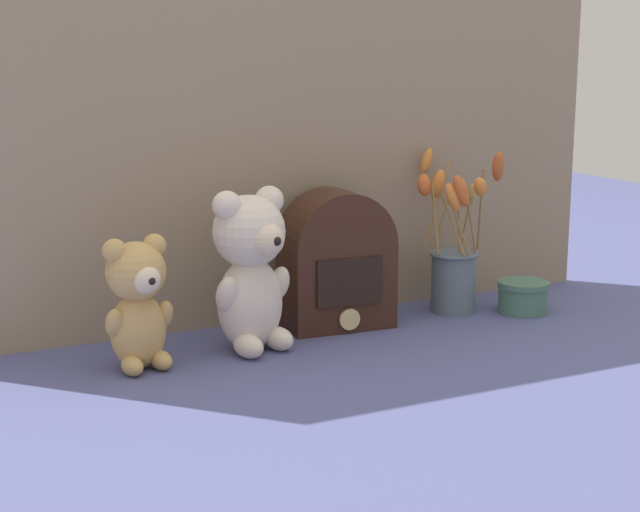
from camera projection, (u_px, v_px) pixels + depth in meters
ground_plane at (325, 340)px, 1.73m from camera, size 4.00×4.00×0.00m
backdrop_wall at (285, 141)px, 1.81m from camera, size 1.35×0.02×0.67m
teddy_bear_large at (251, 267)px, 1.64m from camera, size 0.16×0.14×0.28m
teddy_bear_medium at (138, 301)px, 1.55m from camera, size 0.12×0.11×0.22m
flower_vase at (454, 259)px, 1.89m from camera, size 0.17×0.17×0.32m
vintage_radio at (337, 262)px, 1.79m from camera, size 0.20×0.13×0.25m
decorative_tin_tall at (523, 297)px, 1.90m from camera, size 0.10×0.10×0.06m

